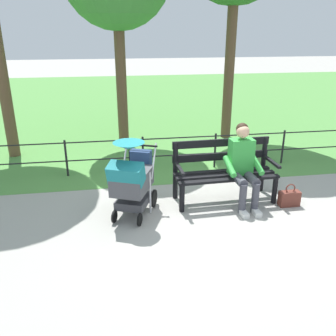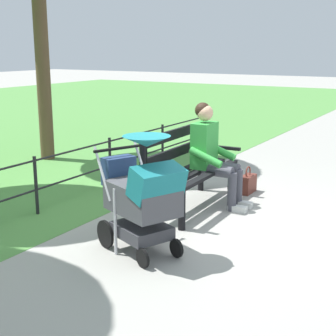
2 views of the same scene
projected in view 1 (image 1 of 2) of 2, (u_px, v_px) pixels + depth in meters
The scene contains 7 objects.
ground_plane at pixel (197, 203), 5.69m from camera, with size 60.00×60.00×0.00m, color #9E9B93.
grass_lawn at pixel (144, 101), 13.78m from camera, with size 40.00×16.00×0.01m, color #518E42.
park_bench at pixel (224, 168), 5.67m from camera, with size 1.62×0.65×0.96m.
person_on_bench at pixel (243, 163), 5.45m from camera, with size 0.54×0.74×1.28m.
stroller at pixel (132, 178), 5.13m from camera, with size 0.79×1.00×1.15m.
handbag at pixel (289, 198), 5.57m from camera, with size 0.32×0.14×0.37m.
park_fence at pixel (180, 149), 6.91m from camera, with size 7.17×0.04×0.70m.
Camera 1 is at (1.27, 4.96, 2.59)m, focal length 38.23 mm.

